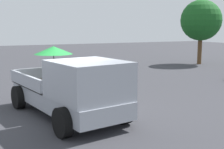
{
  "coord_description": "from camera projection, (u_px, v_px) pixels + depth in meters",
  "views": [
    {
      "loc": [
        9.21,
        -2.86,
        2.83
      ],
      "look_at": [
        -0.73,
        2.01,
        1.1
      ],
      "focal_mm": 48.64,
      "sensor_mm": 36.0,
      "label": 1
    }
  ],
  "objects": [
    {
      "name": "pickup_truck_main",
      "position": [
        72.0,
        88.0,
        9.37
      ],
      "size": [
        5.28,
        2.9,
        2.17
      ],
      "rotation": [
        0.0,
        0.0,
        0.16
      ],
      "color": "black",
      "rests_on": "ground"
    },
    {
      "name": "tree_by_lot",
      "position": [
        201.0,
        20.0,
        23.05
      ],
      "size": [
        3.1,
        3.1,
        4.9
      ],
      "color": "brown",
      "rests_on": "ground"
    },
    {
      "name": "ground_plane",
      "position": [
        67.0,
        115.0,
        9.85
      ],
      "size": [
        80.0,
        80.0,
        0.0
      ],
      "primitive_type": "plane",
      "color": "#38383D"
    }
  ]
}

